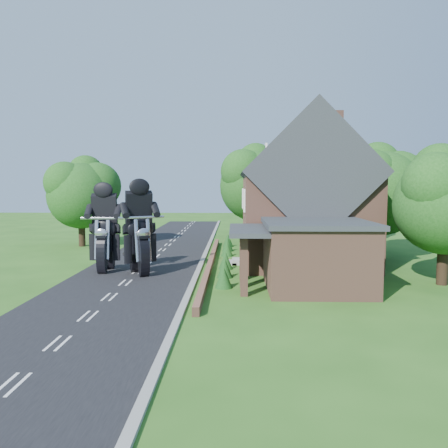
{
  "coord_description": "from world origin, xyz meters",
  "views": [
    {
      "loc": [
        5.82,
        -22.88,
        5.22
      ],
      "look_at": [
        5.19,
        4.39,
        2.8
      ],
      "focal_mm": 35.0,
      "sensor_mm": 36.0,
      "label": 1
    }
  ],
  "objects_px": {
    "house": "(305,199)",
    "annex": "(313,253)",
    "motorcycle_lead": "(140,260)",
    "motorcycle_follow": "(106,258)",
    "garden_wall": "(211,263)"
  },
  "relations": [
    {
      "from": "annex",
      "to": "motorcycle_follow",
      "type": "height_order",
      "value": "annex"
    },
    {
      "from": "house",
      "to": "annex",
      "type": "distance_m",
      "value": 7.3
    },
    {
      "from": "house",
      "to": "annex",
      "type": "height_order",
      "value": "house"
    },
    {
      "from": "house",
      "to": "motorcycle_follow",
      "type": "height_order",
      "value": "house"
    },
    {
      "from": "house",
      "to": "annex",
      "type": "xyz_separation_m",
      "value": [
        -0.62,
        -6.8,
        -2.58
      ]
    },
    {
      "from": "house",
      "to": "motorcycle_follow",
      "type": "distance_m",
      "value": 13.27
    },
    {
      "from": "garden_wall",
      "to": "house",
      "type": "bearing_deg",
      "value": 9.17
    },
    {
      "from": "motorcycle_follow",
      "to": "annex",
      "type": "bearing_deg",
      "value": 162.1
    },
    {
      "from": "house",
      "to": "motorcycle_lead",
      "type": "bearing_deg",
      "value": -159.61
    },
    {
      "from": "house",
      "to": "motorcycle_lead",
      "type": "distance_m",
      "value": 11.42
    },
    {
      "from": "motorcycle_follow",
      "to": "garden_wall",
      "type": "bearing_deg",
      "value": -162.57
    },
    {
      "from": "garden_wall",
      "to": "annex",
      "type": "distance_m",
      "value": 8.19
    },
    {
      "from": "house",
      "to": "motorcycle_follow",
      "type": "bearing_deg",
      "value": -166.69
    },
    {
      "from": "annex",
      "to": "motorcycle_lead",
      "type": "xyz_separation_m",
      "value": [
        -9.57,
        3.01,
        -0.93
      ]
    },
    {
      "from": "annex",
      "to": "motorcycle_follow",
      "type": "relative_size",
      "value": 4.05
    }
  ]
}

